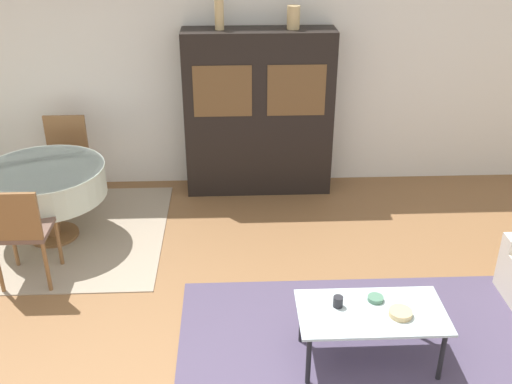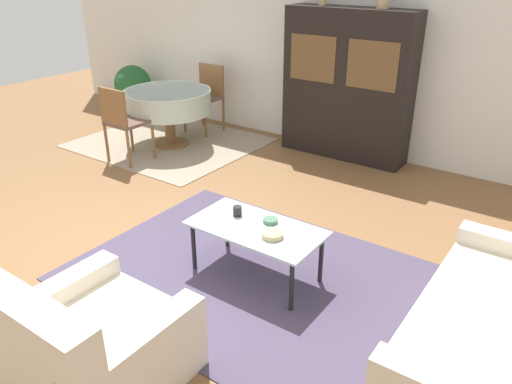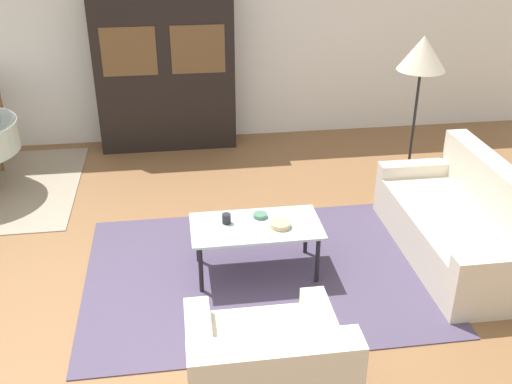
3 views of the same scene
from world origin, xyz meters
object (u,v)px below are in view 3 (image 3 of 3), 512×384
couch (463,226)px  cup (226,219)px  floor_lamp (422,58)px  bowl (280,225)px  coffee_table (256,230)px  bowl_small (260,215)px  armchair (267,376)px  display_cabinet (165,73)px

couch → cup: couch is taller
floor_lamp → bowl: (-1.64, -1.41, -0.93)m
couch → coffee_table: bearing=90.4°
floor_lamp → cup: floor_lamp is taller
cup → bowl_small: cup is taller
cup → bowl: (0.42, -0.12, -0.02)m
couch → cup: bearing=88.5°
armchair → display_cabinet: bearing=96.8°
armchair → bowl_small: (0.20, 1.61, 0.19)m
coffee_table → bowl_small: bowl_small is taller
armchair → couch: bearing=37.6°
display_cabinet → bowl: 3.10m
coffee_table → cup: cup is taller
display_cabinet → bowl_small: size_ratio=15.84×
cup → couch: bearing=-1.5°
armchair → coffee_table: bearing=84.3°
coffee_table → floor_lamp: (1.83, 1.36, 0.99)m
display_cabinet → bowl_small: display_cabinet is taller
coffee_table → display_cabinet: bearing=103.0°
bowl → cup: bearing=163.8°
cup → bowl_small: size_ratio=0.71×
floor_lamp → bowl: floor_lamp is taller
cup → display_cabinet: bearing=98.8°
floor_lamp → cup: bearing=-147.9°
coffee_table → display_cabinet: (-0.67, 2.89, 0.51)m
display_cabinet → floor_lamp: (2.49, -1.53, 0.49)m
coffee_table → floor_lamp: bearing=36.7°
coffee_table → bowl_small: bearing=66.7°
bowl_small → floor_lamp: bearing=34.9°
armchair → floor_lamp: bearing=55.2°
coffee_table → bowl_small: 0.15m
display_cabinet → floor_lamp: display_cabinet is taller
couch → bowl_small: 1.76m
couch → coffee_table: couch is taller
couch → display_cabinet: display_cabinet is taller
floor_lamp → bowl_small: floor_lamp is taller
bowl_small → couch: bearing=-3.6°
couch → display_cabinet: (-2.47, 2.88, 0.63)m
display_cabinet → bowl: (0.86, -2.94, -0.44)m
armchair → bowl: bearing=76.7°
armchair → bowl_small: size_ratio=8.05×
couch → display_cabinet: 3.84m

